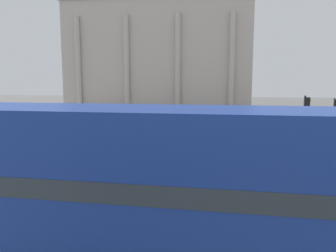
{
  "coord_description": "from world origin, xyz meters",
  "views": [
    {
      "loc": [
        -1.02,
        -1.93,
        4.76
      ],
      "look_at": [
        -4.23,
        15.79,
        2.29
      ],
      "focal_mm": 35.0,
      "sensor_mm": 36.0,
      "label": 1
    }
  ],
  "objects_px": {
    "traffic_light_mid": "(305,118)",
    "pedestrian_grey": "(298,126)",
    "double_decker_bus": "(110,183)",
    "traffic_light_far": "(335,113)",
    "plaza_building_left": "(160,56)",
    "traffic_light_near": "(220,140)"
  },
  "relations": [
    {
      "from": "traffic_light_near",
      "to": "pedestrian_grey",
      "type": "height_order",
      "value": "traffic_light_near"
    },
    {
      "from": "double_decker_bus",
      "to": "traffic_light_far",
      "type": "xyz_separation_m",
      "value": [
        11.11,
        20.26,
        -0.05
      ]
    },
    {
      "from": "traffic_light_far",
      "to": "traffic_light_mid",
      "type": "bearing_deg",
      "value": -119.11
    },
    {
      "from": "double_decker_bus",
      "to": "pedestrian_grey",
      "type": "bearing_deg",
      "value": 73.53
    },
    {
      "from": "double_decker_bus",
      "to": "traffic_light_mid",
      "type": "distance_m",
      "value": 15.62
    },
    {
      "from": "double_decker_bus",
      "to": "traffic_light_far",
      "type": "distance_m",
      "value": 23.11
    },
    {
      "from": "traffic_light_mid",
      "to": "traffic_light_far",
      "type": "bearing_deg",
      "value": 60.89
    },
    {
      "from": "double_decker_bus",
      "to": "traffic_light_mid",
      "type": "relative_size",
      "value": 2.77
    },
    {
      "from": "plaza_building_left",
      "to": "traffic_light_far",
      "type": "relative_size",
      "value": 9.56
    },
    {
      "from": "traffic_light_mid",
      "to": "pedestrian_grey",
      "type": "distance_m",
      "value": 7.87
    },
    {
      "from": "traffic_light_mid",
      "to": "traffic_light_far",
      "type": "xyz_separation_m",
      "value": [
        3.64,
        6.54,
        -0.28
      ]
    },
    {
      "from": "traffic_light_near",
      "to": "traffic_light_far",
      "type": "bearing_deg",
      "value": 59.88
    },
    {
      "from": "plaza_building_left",
      "to": "traffic_light_mid",
      "type": "height_order",
      "value": "plaza_building_left"
    },
    {
      "from": "traffic_light_near",
      "to": "traffic_light_far",
      "type": "xyz_separation_m",
      "value": [
        8.58,
        14.79,
        -0.2
      ]
    },
    {
      "from": "plaza_building_left",
      "to": "pedestrian_grey",
      "type": "height_order",
      "value": "plaza_building_left"
    },
    {
      "from": "plaza_building_left",
      "to": "pedestrian_grey",
      "type": "xyz_separation_m",
      "value": [
        18.26,
        -31.73,
        -8.42
      ]
    },
    {
      "from": "traffic_light_mid",
      "to": "pedestrian_grey",
      "type": "relative_size",
      "value": 2.24
    },
    {
      "from": "double_decker_bus",
      "to": "plaza_building_left",
      "type": "height_order",
      "value": "plaza_building_left"
    },
    {
      "from": "traffic_light_near",
      "to": "traffic_light_mid",
      "type": "height_order",
      "value": "traffic_light_mid"
    },
    {
      "from": "traffic_light_near",
      "to": "traffic_light_mid",
      "type": "bearing_deg",
      "value": 59.1
    },
    {
      "from": "traffic_light_far",
      "to": "pedestrian_grey",
      "type": "height_order",
      "value": "traffic_light_far"
    },
    {
      "from": "plaza_building_left",
      "to": "pedestrian_grey",
      "type": "distance_m",
      "value": 37.56
    }
  ]
}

